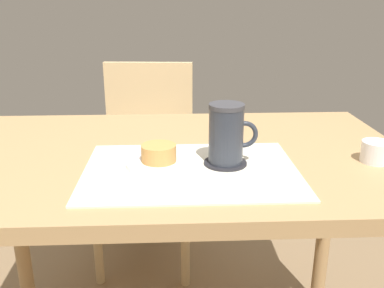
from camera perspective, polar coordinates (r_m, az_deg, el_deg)
dining_table at (r=1.11m, az=-2.20°, el=-5.35°), size 1.18×0.72×0.76m
wooden_chair at (r=1.87m, az=-5.86°, el=-1.45°), size 0.45×0.45×0.86m
placemat at (r=0.96m, az=0.11°, el=-3.50°), size 0.48×0.34×0.00m
pastry_plate at (r=0.98m, az=-4.15°, el=-2.58°), size 0.15×0.15×0.01m
pastry at (r=0.97m, az=-4.19°, el=-1.20°), size 0.08×0.08×0.04m
coffee_coaster at (r=0.99m, az=4.71°, el=-2.52°), size 0.10×0.10×0.00m
coffee_mug at (r=0.97m, az=4.95°, el=1.40°), size 0.11×0.08×0.14m
sugar_bowl at (r=1.09m, az=23.57°, el=-0.96°), size 0.07×0.07×0.05m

